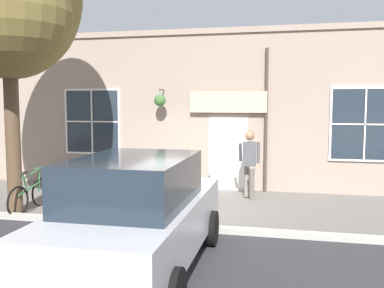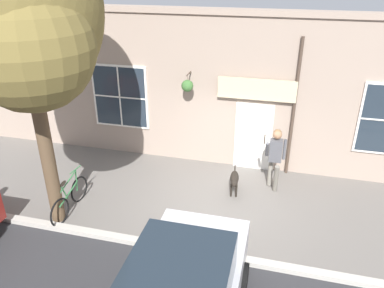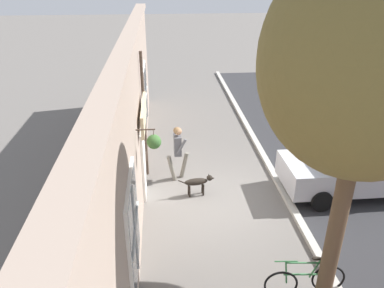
# 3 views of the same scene
# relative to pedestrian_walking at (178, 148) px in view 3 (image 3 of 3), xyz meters

# --- Properties ---
(ground_plane) EXTENTS (90.00, 90.00, 0.00)m
(ground_plane) POSITION_rel_pedestrian_walking_xyz_m (1.12, -1.40, -1.10)
(ground_plane) COLOR #66605B
(storefront_facade) EXTENTS (0.95, 18.00, 4.65)m
(storefront_facade) POSITION_rel_pedestrian_walking_xyz_m (-1.22, -1.38, 1.23)
(storefront_facade) COLOR gray
(storefront_facade) RESTS_ON ground_plane
(pedestrian_walking) EXTENTS (0.72, 0.55, 1.81)m
(pedestrian_walking) POSITION_rel_pedestrian_walking_xyz_m (0.00, 0.00, 0.00)
(pedestrian_walking) COLOR #6B665B
(pedestrian_walking) RESTS_ON ground_plane
(dog_on_leash) EXTENTS (1.11, 0.31, 0.66)m
(dog_on_leash) POSITION_rel_pedestrian_walking_xyz_m (0.54, -1.00, -0.66)
(dog_on_leash) COLOR black
(dog_on_leash) RESTS_ON ground_plane
(street_tree_by_curb) EXTENTS (3.50, 3.27, 6.87)m
(street_tree_by_curb) POSITION_rel_pedestrian_walking_xyz_m (2.88, -4.92, 3.68)
(street_tree_by_curb) COLOR brown
(street_tree_by_curb) RESTS_ON ground_plane
(leaning_bicycle) EXTENTS (1.74, 0.17, 1.00)m
(leaning_bicycle) POSITION_rel_pedestrian_walking_xyz_m (2.38, -4.91, -0.73)
(leaning_bicycle) COLOR black
(leaning_bicycle) RESTS_ON ground_plane
(parked_car_mid_block) EXTENTS (4.31, 1.97, 1.75)m
(parked_car_mid_block) POSITION_rel_pedestrian_walking_xyz_m (5.29, -1.19, -0.23)
(parked_car_mid_block) COLOR #B7B7BC
(parked_car_mid_block) RESTS_ON ground_plane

